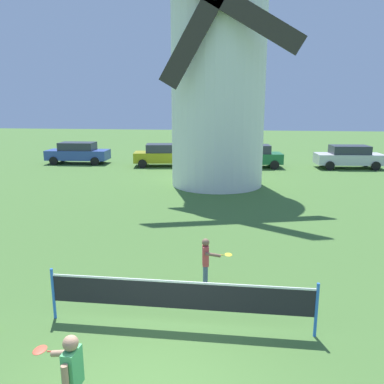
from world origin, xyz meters
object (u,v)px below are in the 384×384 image
Objects in this scene: player_far at (207,259)px; parked_car_green at (254,156)px; parked_car_mustard at (162,155)px; player_near at (72,376)px; windmill at (218,63)px; parked_car_blue at (78,153)px; tennis_net at (179,295)px; parked_car_silver at (349,157)px.

player_far is 0.31× the size of parked_car_green.
parked_car_green is at bearing 2.21° from parked_car_mustard.
player_near is 22.82m from parked_car_mustard.
parked_car_mustard is (-4.72, 18.14, 0.12)m from player_far.
windmill is 8.61m from parked_car_green.
player_near is 0.31× the size of parked_car_blue.
parked_car_mustard is (6.43, -0.43, -0.00)m from parked_car_blue.
player_far is 0.27× the size of parked_car_blue.
windmill reaches higher than parked_car_mustard.
tennis_net is at bearing -95.79° from parked_car_green.
player_far is 20.44m from parked_car_silver.
windmill is 12.18m from parked_car_silver.
player_far is at bearing -95.22° from parked_car_green.
parked_car_blue is at bearing 179.20° from parked_car_green.
windmill is at bearing -30.88° from parked_car_blue.
windmill is 2.43× the size of tennis_net.
windmill is 13.47m from player_far.
tennis_net is 1.27× the size of parked_car_mustard.
tennis_net is 4.35× the size of player_far.
tennis_net is 1.34× the size of parked_car_green.
windmill reaches higher than player_near.
parked_car_green reaches higher than tennis_net.
player_near is at bearing -67.08° from parked_car_blue.
parked_car_blue is at bearing 121.00° from player_far.
tennis_net is at bearing -112.39° from parked_car_silver.
player_far is at bearing 72.11° from player_near.
tennis_net is 20.46m from parked_car_mustard.
player_near is at bearing -112.24° from tennis_net.
windmill is 2.84× the size of parked_car_silver.
player_near is (-1.06, -2.59, 0.10)m from tennis_net.
parked_car_blue is (-10.78, 20.42, 0.13)m from tennis_net.
parked_car_green is at bearing 70.58° from windmill.
parked_car_blue is (-10.65, 6.37, -5.56)m from windmill.
parked_car_mustard is (-3.29, 22.58, 0.02)m from player_near.
parked_car_blue and parked_car_green have the same top height.
parked_car_silver reaches higher than tennis_net.
parked_car_silver is (8.62, 6.56, -5.56)m from windmill.
player_far is 0.29× the size of parked_car_mustard.
player_far is 21.66m from parked_car_blue.
parked_car_mustard is at bearing -177.24° from parked_car_silver.
player_near is 0.31× the size of parked_car_silver.
windmill is 3.09× the size of parked_car_mustard.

